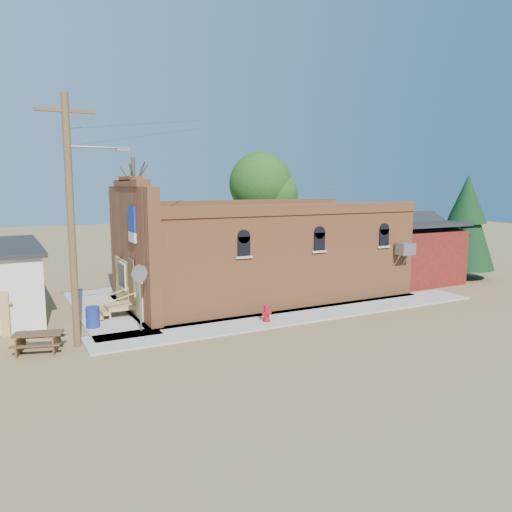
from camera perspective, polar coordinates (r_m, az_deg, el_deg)
name	(u,v)px	position (r m, az deg, el deg)	size (l,w,h in m)	color
ground	(286,325)	(21.26, 3.44, -7.91)	(120.00, 120.00, 0.00)	olive
sidewalk_south	(304,315)	(22.75, 5.52, -6.75)	(19.00, 2.20, 0.08)	#9E9991
sidewalk_west	(105,310)	(24.56, -16.90, -5.95)	(2.60, 10.00, 0.08)	#9E9991
brick_bar	(259,252)	(26.26, 0.37, 0.41)	(16.40, 7.97, 6.30)	#AB5F34
red_shed	(400,244)	(32.07, 16.12, 1.37)	(5.40, 6.40, 4.30)	#540E11
utility_pole	(72,216)	(18.87, -20.24, 4.30)	(3.12, 0.26, 9.00)	#4C341E
tree_bare_near	(134,183)	(31.40, -13.82, 8.07)	(2.80, 2.80, 7.65)	#4E412C
tree_leafy	(261,184)	(35.13, 0.52, 8.24)	(4.40, 4.40, 8.15)	#4E412C
evergreen_tree	(466,220)	(33.85, 22.89, 3.84)	(3.60, 3.60, 6.50)	#4E412C
fire_hydrant	(267,313)	(21.40, 1.23, -6.51)	(0.43, 0.39, 0.77)	#B30A18
stop_sign	(140,280)	(20.23, -13.17, -2.68)	(0.71, 0.28, 2.69)	gray
trash_barrel	(93,317)	(21.61, -18.15, -6.64)	(0.56, 0.56, 0.86)	navy
picnic_table	(38,339)	(19.49, -23.61, -8.72)	(1.92, 1.64, 0.69)	#4C341E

